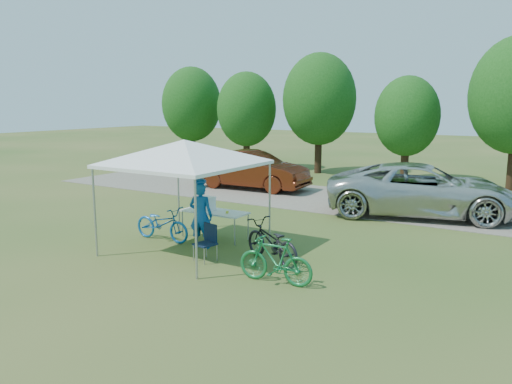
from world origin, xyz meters
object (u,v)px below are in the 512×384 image
bike_dark (271,242)px  sedan (252,170)px  cyclist (201,216)px  cooler (205,203)px  bike_blue (162,223)px  folding_chair (208,239)px  bike_green (275,260)px  minivan (423,190)px  folding_table (215,213)px

bike_dark → sedan: bearing=-122.0°
cyclist → bike_dark: size_ratio=0.90×
cooler → bike_blue: size_ratio=0.28×
folding_chair → cyclist: bearing=148.8°
bike_green → minivan: minivan is taller
cyclist → bike_dark: (2.07, -0.09, -0.34)m
cooler → bike_dark: cooler is taller
folding_chair → bike_green: size_ratio=0.52×
bike_green → folding_chair: bearing=-108.2°
bike_dark → minivan: 6.91m
cooler → bike_blue: 1.27m
folding_chair → sedan: 9.68m
cyclist → bike_dark: 2.10m
cooler → minivan: bearing=52.0°
minivan → cooler: bearing=127.6°
folding_table → folding_chair: (0.98, -1.62, -0.21)m
cooler → cyclist: size_ratio=0.30×
bike_blue → bike_dark: size_ratio=0.95×
folding_chair → bike_blue: (-2.03, 0.70, -0.04)m
folding_table → sedan: sedan is taller
folding_table → bike_blue: (-1.04, -0.92, -0.24)m
folding_chair → sedan: size_ratio=0.17×
folding_chair → sedan: bearing=128.5°
bike_blue → minivan: 8.36m
cyclist → bike_blue: size_ratio=0.94×
cooler → cyclist: cyclist is taller
sedan → bike_dark: bearing=-148.2°
folding_table → folding_chair: bearing=-58.8°
folding_chair → bike_green: (2.08, -0.51, -0.01)m
cyclist → bike_green: 3.07m
folding_table → sedan: 7.79m
bike_blue → bike_green: size_ratio=1.09×
folding_table → minivan: size_ratio=0.30×
folding_chair → cooler: 2.12m
folding_chair → bike_dark: (1.34, 0.61, -0.01)m
minivan → sedan: 7.48m
folding_chair → cooler: size_ratio=1.70×
folding_chair → cyclist: cyclist is taller
sedan → minivan: bearing=-103.7°
folding_table → bike_dark: size_ratio=0.98×
cooler → sedan: bearing=112.5°
cyclist → bike_green: size_ratio=1.03×
cooler → minivan: size_ratio=0.08×
cooler → sedan: size_ratio=0.10×
bike_dark → cooler: bearing=-87.7°
folding_table → bike_green: bike_green is taller
folding_chair → cooler: cooler is taller
folding_table → minivan: minivan is taller
folding_table → cyclist: bearing=-74.5°
cooler → sedan: (-2.93, 7.08, -0.11)m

